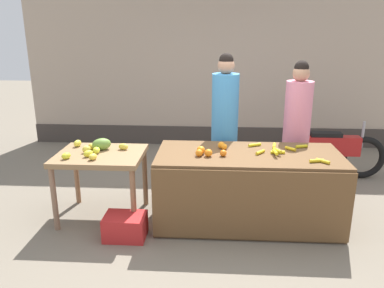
{
  "coord_description": "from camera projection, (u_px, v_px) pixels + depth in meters",
  "views": [
    {
      "loc": [
        -0.03,
        -4.03,
        2.16
      ],
      "look_at": [
        -0.29,
        0.15,
        0.88
      ],
      "focal_mm": 35.29,
      "sensor_mm": 36.0,
      "label": 1
    }
  ],
  "objects": [
    {
      "name": "ground_plane",
      "position": [
        215.0,
        219.0,
        4.47
      ],
      "size": [
        24.0,
        24.0,
        0.0
      ],
      "primitive_type": "plane",
      "color": "#756B5B"
    },
    {
      "name": "market_wall_back",
      "position": [
        217.0,
        63.0,
        6.99
      ],
      "size": [
        7.1,
        0.23,
        3.16
      ],
      "color": "tan",
      "rests_on": "ground"
    },
    {
      "name": "fruit_stall_counter",
      "position": [
        247.0,
        188.0,
        4.32
      ],
      "size": [
        2.06,
        0.94,
        0.83
      ],
      "color": "brown",
      "rests_on": "ground"
    },
    {
      "name": "side_table_wooden",
      "position": [
        101.0,
        162.0,
        4.35
      ],
      "size": [
        0.98,
        0.79,
        0.8
      ],
      "color": "olive",
      "rests_on": "ground"
    },
    {
      "name": "banana_bunch_pile",
      "position": [
        284.0,
        151.0,
        4.19
      ],
      "size": [
        0.8,
        0.65,
        0.07
      ],
      "color": "gold",
      "rests_on": "fruit_stall_counter"
    },
    {
      "name": "orange_pile",
      "position": [
        211.0,
        150.0,
        4.18
      ],
      "size": [
        0.35,
        0.38,
        0.09
      ],
      "color": "orange",
      "rests_on": "fruit_stall_counter"
    },
    {
      "name": "mango_papaya_pile",
      "position": [
        96.0,
        147.0,
        4.37
      ],
      "size": [
        0.69,
        0.61,
        0.14
      ],
      "color": "#E2CE4B",
      "rests_on": "side_table_wooden"
    },
    {
      "name": "vendor_woman_blue_shirt",
      "position": [
        225.0,
        127.0,
        4.86
      ],
      "size": [
        0.34,
        0.34,
        1.88
      ],
      "color": "#33333D",
      "rests_on": "ground"
    },
    {
      "name": "vendor_woman_pink_shirt",
      "position": [
        296.0,
        131.0,
        4.86
      ],
      "size": [
        0.34,
        0.34,
        1.79
      ],
      "color": "#33333D",
      "rests_on": "ground"
    },
    {
      "name": "parked_motorcycle",
      "position": [
        331.0,
        152.0,
        5.62
      ],
      "size": [
        1.6,
        0.18,
        0.88
      ],
      "color": "black",
      "rests_on": "ground"
    },
    {
      "name": "produce_crate",
      "position": [
        125.0,
        226.0,
        4.05
      ],
      "size": [
        0.44,
        0.32,
        0.26
      ],
      "primitive_type": "cube",
      "rotation": [
        0.0,
        0.0,
        -0.01
      ],
      "color": "red",
      "rests_on": "ground"
    },
    {
      "name": "produce_sack",
      "position": [
        171.0,
        177.0,
        5.05
      ],
      "size": [
        0.47,
        0.46,
        0.53
      ],
      "primitive_type": "ellipsoid",
      "rotation": [
        0.0,
        0.0,
        0.73
      ],
      "color": "maroon",
      "rests_on": "ground"
    }
  ]
}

